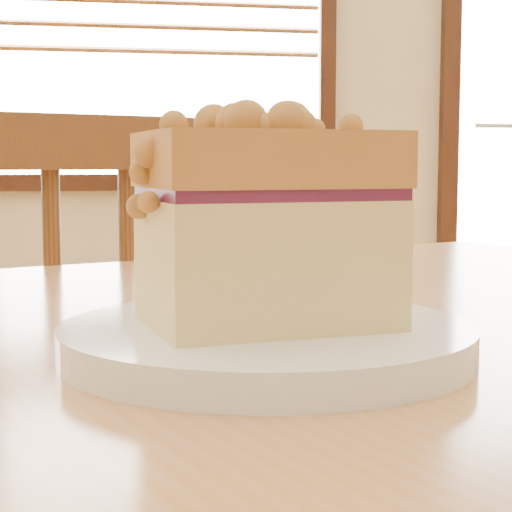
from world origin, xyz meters
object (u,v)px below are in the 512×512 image
at_px(cafe_table_main, 150,509).
at_px(plate, 267,342).
at_px(cafe_chair_main, 84,464).
at_px(cake_slice, 265,221).

bearing_deg(cafe_table_main, plate, -48.79).
relative_size(cafe_table_main, cafe_chair_main, 1.61).
height_order(cafe_chair_main, plate, cafe_chair_main).
distance_m(cafe_table_main, plate, 0.12).
xyz_separation_m(cafe_chair_main, cake_slice, (0.10, -0.69, 0.36)).
bearing_deg(plate, cafe_chair_main, 98.54).
height_order(plate, cake_slice, cake_slice).
xyz_separation_m(plate, cake_slice, (-0.00, 0.00, 0.06)).
bearing_deg(cafe_chair_main, plate, 76.71).
bearing_deg(plate, cake_slice, 178.90).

